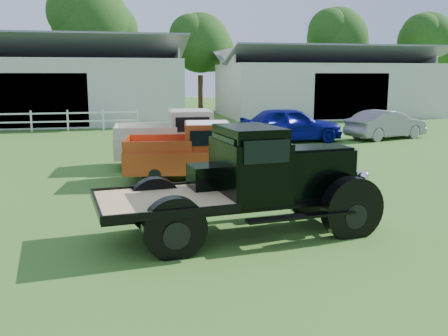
{
  "coord_description": "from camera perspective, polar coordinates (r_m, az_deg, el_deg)",
  "views": [
    {
      "loc": [
        -2.25,
        -10.14,
        3.24
      ],
      "look_at": [
        0.2,
        1.2,
        1.05
      ],
      "focal_mm": 40.0,
      "sensor_mm": 36.0,
      "label": 1
    }
  ],
  "objects": [
    {
      "name": "tree_c",
      "position": [
        43.76,
        -2.73,
        12.33
      ],
      "size": [
        5.4,
        5.4,
        9.0
      ],
      "primitive_type": null,
      "color": "black",
      "rests_on": "ground"
    },
    {
      "name": "tree_b",
      "position": [
        44.24,
        -14.88,
        13.59
      ],
      "size": [
        6.9,
        6.9,
        11.5
      ],
      "primitive_type": null,
      "color": "black",
      "rests_on": "ground"
    },
    {
      "name": "vintage_flatbed",
      "position": [
        10.11,
        2.31,
        -1.49
      ],
      "size": [
        5.81,
        2.86,
        2.21
      ],
      "primitive_type": null,
      "rotation": [
        0.0,
        0.0,
        0.12
      ],
      "color": "black",
      "rests_on": "ground"
    },
    {
      "name": "ground",
      "position": [
        10.88,
        0.31,
        -6.64
      ],
      "size": [
        120.0,
        120.0,
        0.0
      ],
      "primitive_type": "plane",
      "color": "#366C26"
    },
    {
      "name": "shed_left",
      "position": [
        36.45,
        -19.97,
        9.37
      ],
      "size": [
        18.8,
        10.2,
        5.6
      ],
      "primitive_type": null,
      "color": "#B8B9A7",
      "rests_on": "ground"
    },
    {
      "name": "shed_right",
      "position": [
        40.54,
        11.59,
        9.57
      ],
      "size": [
        16.8,
        9.2,
        5.2
      ],
      "primitive_type": null,
      "color": "#B8B9A7",
      "rests_on": "ground"
    },
    {
      "name": "tree_d",
      "position": [
        48.6,
        12.73,
        12.51
      ],
      "size": [
        6.0,
        6.0,
        10.0
      ],
      "primitive_type": null,
      "color": "black",
      "rests_on": "ground"
    },
    {
      "name": "white_pickup",
      "position": [
        17.84,
        -4.2,
        3.36
      ],
      "size": [
        5.42,
        2.36,
        1.95
      ],
      "primitive_type": null,
      "rotation": [
        0.0,
        0.0,
        -0.06
      ],
      "color": "beige",
      "rests_on": "ground"
    },
    {
      "name": "misc_car_grey",
      "position": [
        26.63,
        18.05,
        4.74
      ],
      "size": [
        4.65,
        2.78,
        1.45
      ],
      "primitive_type": "imported",
      "rotation": [
        0.0,
        0.0,
        1.88
      ],
      "color": "slate",
      "rests_on": "ground"
    },
    {
      "name": "misc_car_blue",
      "position": [
        24.46,
        7.62,
        4.97
      ],
      "size": [
        4.96,
        2.02,
        1.68
      ],
      "primitive_type": "imported",
      "rotation": [
        0.0,
        0.0,
        1.58
      ],
      "color": "#060A70",
      "rests_on": "ground"
    },
    {
      "name": "tree_e",
      "position": [
        50.76,
        22.1,
        11.63
      ],
      "size": [
        5.7,
        5.7,
        9.5
      ],
      "primitive_type": null,
      "color": "black",
      "rests_on": "ground"
    },
    {
      "name": "fence_rail",
      "position": [
        30.79,
        -23.01,
        4.92
      ],
      "size": [
        14.2,
        0.16,
        1.2
      ],
      "primitive_type": null,
      "color": "white",
      "rests_on": "ground"
    },
    {
      "name": "red_pickup",
      "position": [
        15.27,
        -2.27,
        1.91
      ],
      "size": [
        5.2,
        2.56,
        1.82
      ],
      "primitive_type": null,
      "rotation": [
        0.0,
        0.0,
        -0.13
      ],
      "color": "#AE3A17",
      "rests_on": "ground"
    }
  ]
}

